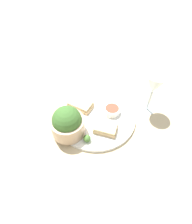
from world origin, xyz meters
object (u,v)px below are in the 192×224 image
Objects in this scene: sauce_ramekin at (112,110)px; cheese_toast_near at (80,105)px; salad_bowl at (68,123)px; cheese_toast_far at (105,129)px; wine_glass at (154,85)px.

sauce_ramekin is 0.59× the size of cheese_toast_near.
cheese_toast_near is (0.06, -0.11, -0.04)m from salad_bowl.
cheese_toast_near is 0.15m from cheese_toast_far.
salad_bowl is 1.08× the size of cheese_toast_near.
salad_bowl is 0.13m from cheese_toast_near.
sauce_ramekin is 0.18m from wine_glass.
cheese_toast_near is at bearing -3.59° from cheese_toast_far.
salad_bowl is 1.23× the size of cheese_toast_far.
cheese_toast_near is 0.29m from wine_glass.
sauce_ramekin is 0.36× the size of wine_glass.
sauce_ramekin is at bearing -103.53° from salad_bowl.
wine_glass is (-0.03, -0.21, 0.10)m from cheese_toast_far.
cheese_toast_far is (-0.15, 0.01, 0.00)m from cheese_toast_near.
cheese_toast_near is (0.11, 0.07, -0.00)m from sauce_ramekin.
sauce_ramekin and cheese_toast_near have the same top height.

